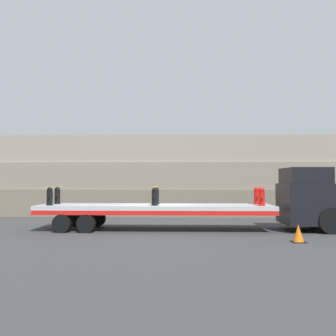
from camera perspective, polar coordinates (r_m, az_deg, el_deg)
ground_plane at (r=17.72m, az=-1.93°, el=-9.39°), size 120.00×120.00×0.00m
rock_cliff at (r=25.26m, az=-0.76°, el=-1.24°), size 60.00×3.30×5.25m
truck_cab at (r=18.59m, az=21.13°, el=-4.34°), size 2.62×2.65×2.89m
flatbed_trailer at (r=17.66m, az=-3.39°, el=-6.23°), size 10.86×2.54×1.17m
fire_hydrant_black_near_0 at (r=18.05m, az=-17.58°, el=-4.17°), size 0.34×0.53×0.83m
fire_hydrant_black_far_0 at (r=19.06m, az=-16.50°, el=-4.06°), size 0.34×0.53×0.83m
fire_hydrant_black_near_1 at (r=17.06m, az=-2.05°, el=-4.39°), size 0.34×0.53×0.83m
fire_hydrant_black_far_1 at (r=18.13m, az=-1.81°, el=-4.25°), size 0.34×0.53×0.83m
fire_hydrant_red_near_2 at (r=17.41m, az=14.08°, el=-4.28°), size 0.34×0.53×0.83m
fire_hydrant_red_far_2 at (r=18.46m, az=13.37°, el=-4.16°), size 0.34×0.53×0.83m
cargo_strap_rear at (r=18.54m, az=-17.01°, el=-2.78°), size 0.05×2.64×0.01m
cargo_strap_middle at (r=17.58m, az=-1.92°, el=-2.91°), size 0.05×2.64×0.01m
traffic_cone at (r=14.89m, az=19.25°, el=-9.42°), size 0.51×0.51×0.66m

